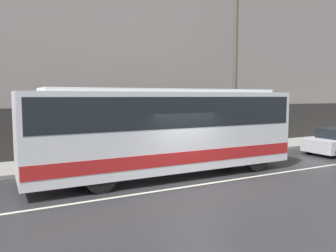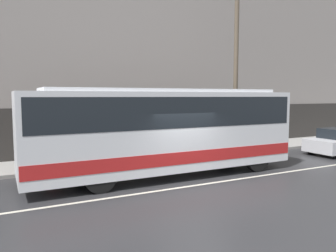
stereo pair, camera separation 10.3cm
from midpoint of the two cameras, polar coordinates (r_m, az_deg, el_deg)
name	(u,v)px [view 1 (the left image)]	position (r m, az deg, el deg)	size (l,w,h in m)	color
ground_plane	(193,186)	(11.59, 4.14, -10.35)	(60.00, 60.00, 0.00)	#2D2D30
sidewalk	(134,158)	(16.33, -6.04, -5.50)	(60.00, 2.90, 0.15)	gray
building_facade	(122,61)	(17.63, -8.14, 11.10)	(60.00, 0.35, 10.21)	gray
lane_stripe	(193,186)	(11.59, 4.14, -10.33)	(54.00, 0.14, 0.01)	beige
transit_bus	(166,127)	(12.65, -0.64, -0.24)	(10.61, 2.48, 3.38)	silver
utility_pole_near	(235,71)	(18.09, 11.42, 9.40)	(0.24, 0.24, 8.61)	brown
pedestrian_waiting	(52,149)	(14.28, -19.75, -3.87)	(0.36, 0.36, 1.67)	maroon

